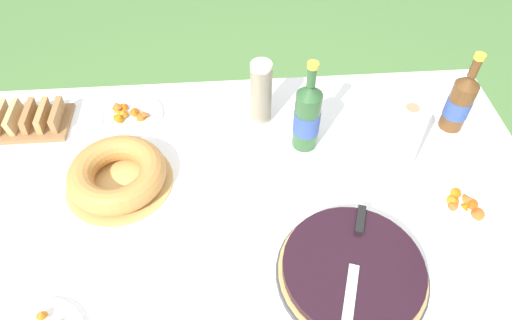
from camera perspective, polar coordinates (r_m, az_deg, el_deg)
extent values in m
plane|color=#568442|center=(2.07, -1.07, -17.81)|extent=(16.00, 16.00, 0.00)
cube|color=#A87A47|center=(1.40, -1.51, -5.26)|extent=(1.84, 1.11, 0.03)
cylinder|color=#A87A47|center=(2.18, -25.27, -1.65)|extent=(0.06, 0.06, 0.74)
cylinder|color=#A87A47|center=(2.20, 20.85, 0.87)|extent=(0.06, 0.06, 0.74)
cube|color=white|center=(1.39, -1.53, -4.77)|extent=(1.85, 1.12, 0.00)
cube|color=white|center=(1.81, -2.51, 8.51)|extent=(1.85, 0.00, 0.10)
cylinder|color=#38383D|center=(1.26, 11.82, -13.81)|extent=(0.40, 0.40, 0.02)
cylinder|color=tan|center=(1.25, 11.93, -13.49)|extent=(0.39, 0.39, 0.01)
cylinder|color=black|center=(1.23, 12.07, -13.07)|extent=(0.37, 0.37, 0.03)
cube|color=silver|center=(1.18, 11.65, -16.67)|extent=(0.09, 0.19, 0.00)
cube|color=black|center=(1.29, 12.93, -7.28)|extent=(0.05, 0.09, 0.01)
cylinder|color=tan|center=(1.48, -16.60, -2.72)|extent=(0.33, 0.33, 0.01)
torus|color=#BC7F3D|center=(1.45, -16.97, -1.65)|extent=(0.30, 0.30, 0.08)
cylinder|color=beige|center=(1.58, 0.62, 6.35)|extent=(0.07, 0.07, 0.09)
cylinder|color=beige|center=(1.57, 0.62, 6.70)|extent=(0.07, 0.07, 0.09)
cylinder|color=beige|center=(1.56, 0.63, 7.05)|extent=(0.07, 0.07, 0.09)
cylinder|color=beige|center=(1.56, 0.63, 7.41)|extent=(0.07, 0.07, 0.09)
cylinder|color=beige|center=(1.55, 0.63, 7.78)|extent=(0.07, 0.07, 0.09)
cylinder|color=beige|center=(1.54, 0.64, 8.14)|extent=(0.07, 0.07, 0.09)
cylinder|color=beige|center=(1.53, 0.64, 8.51)|extent=(0.07, 0.07, 0.09)
cylinder|color=beige|center=(1.52, 0.65, 8.89)|extent=(0.07, 0.07, 0.09)
cylinder|color=beige|center=(1.51, 0.65, 9.27)|extent=(0.07, 0.07, 0.09)
cylinder|color=beige|center=(1.51, 0.66, 9.65)|extent=(0.07, 0.07, 0.09)
cylinder|color=beige|center=(1.50, 0.66, 10.04)|extent=(0.07, 0.07, 0.09)
cylinder|color=beige|center=(1.49, 0.66, 10.43)|extent=(0.07, 0.07, 0.10)
torus|color=beige|center=(1.46, 0.68, 11.89)|extent=(0.07, 0.07, 0.01)
cylinder|color=#2D562D|center=(1.46, 6.36, 4.93)|extent=(0.08, 0.08, 0.21)
cylinder|color=#334C93|center=(1.47, 6.34, 4.81)|extent=(0.09, 0.09, 0.08)
cone|color=#2D562D|center=(1.38, 6.79, 8.67)|extent=(0.08, 0.08, 0.04)
cylinder|color=#2D562D|center=(1.35, 6.98, 10.31)|extent=(0.03, 0.03, 0.06)
cylinder|color=gold|center=(1.33, 7.15, 11.68)|extent=(0.03, 0.03, 0.02)
cylinder|color=brown|center=(1.67, 23.94, 6.17)|extent=(0.08, 0.08, 0.18)
cylinder|color=#334C93|center=(1.67, 23.90, 6.08)|extent=(0.08, 0.08, 0.07)
cone|color=brown|center=(1.61, 25.12, 8.99)|extent=(0.08, 0.08, 0.04)
cylinder|color=brown|center=(1.58, 25.71, 10.38)|extent=(0.03, 0.03, 0.06)
cylinder|color=gold|center=(1.56, 26.21, 11.53)|extent=(0.03, 0.03, 0.02)
cylinder|color=white|center=(1.49, 24.62, -5.58)|extent=(0.21, 0.21, 0.01)
torus|color=white|center=(1.48, 24.72, -5.39)|extent=(0.20, 0.20, 0.01)
cone|color=#B46A0A|center=(1.48, 24.79, -5.25)|extent=(0.04, 0.04, 0.04)
cone|color=#B95615|center=(1.48, 25.42, -4.94)|extent=(0.04, 0.04, 0.04)
cone|color=#C4591C|center=(1.49, 25.11, -4.50)|extent=(0.04, 0.05, 0.05)
cone|color=#C27618|center=(1.47, 23.48, -4.58)|extent=(0.05, 0.05, 0.04)
cone|color=#BB521C|center=(1.46, 23.21, -5.14)|extent=(0.05, 0.05, 0.05)
cone|color=#C87415|center=(1.48, 23.77, -3.74)|extent=(0.04, 0.05, 0.03)
cone|color=#BC5A20|center=(1.47, 25.86, -6.01)|extent=(0.06, 0.06, 0.05)
cylinder|color=white|center=(1.68, -15.25, 5.40)|extent=(0.22, 0.22, 0.01)
torus|color=white|center=(1.67, -15.30, 5.60)|extent=(0.22, 0.22, 0.01)
cone|color=#BB5620|center=(1.64, -13.88, 5.69)|extent=(0.05, 0.05, 0.03)
cone|color=#BF6216|center=(1.66, -14.94, 5.88)|extent=(0.04, 0.04, 0.04)
cone|color=#C85A21|center=(1.69, -17.05, 6.62)|extent=(0.05, 0.05, 0.04)
cone|color=orange|center=(1.69, -16.78, 6.05)|extent=(0.05, 0.04, 0.05)
cone|color=#B2650B|center=(1.65, -16.70, 5.20)|extent=(0.06, 0.06, 0.04)
cone|color=#BF7216|center=(1.66, -16.26, 5.76)|extent=(0.05, 0.05, 0.03)
cone|color=#B05918|center=(1.64, -14.07, 5.17)|extent=(0.05, 0.05, 0.05)
cone|color=#C15A0C|center=(1.69, -16.14, 6.57)|extent=(0.05, 0.05, 0.03)
cone|color=#C56A17|center=(1.28, -25.25, -17.00)|extent=(0.04, 0.04, 0.02)
cylinder|color=white|center=(1.43, 17.75, 2.42)|extent=(0.11, 0.11, 0.26)
cylinder|color=#9E7A56|center=(1.35, 19.02, 6.22)|extent=(0.04, 0.04, 0.00)
cube|color=olive|center=(1.77, -26.19, 4.10)|extent=(0.26, 0.18, 0.02)
cube|color=tan|center=(1.76, -28.01, 4.80)|extent=(0.03, 0.14, 0.06)
cube|color=#9E7042|center=(1.75, -26.58, 4.94)|extent=(0.03, 0.14, 0.06)
cube|color=#B2844C|center=(1.73, -25.12, 5.08)|extent=(0.02, 0.14, 0.06)
cube|color=#9E7042|center=(1.71, -23.63, 5.22)|extent=(0.02, 0.14, 0.06)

